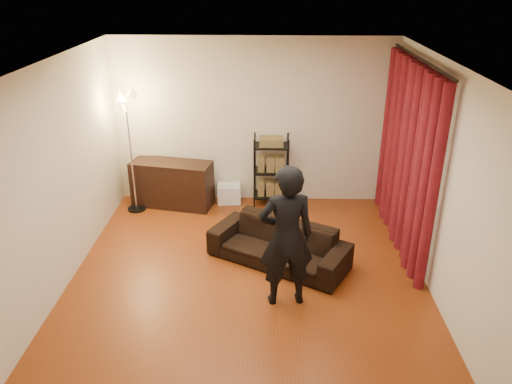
{
  "coord_description": "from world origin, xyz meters",
  "views": [
    {
      "loc": [
        0.26,
        -5.31,
        3.62
      ],
      "look_at": [
        0.1,
        0.3,
        1.1
      ],
      "focal_mm": 35.0,
      "sensor_mm": 36.0,
      "label": 1
    }
  ],
  "objects_px": {
    "sofa": "(279,244)",
    "floor_lamp": "(131,153)",
    "media_cabinet": "(172,184)",
    "wire_shelf": "(271,171)",
    "storage_boxes": "(229,194)",
    "person": "(286,237)"
  },
  "relations": [
    {
      "from": "sofa",
      "to": "floor_lamp",
      "type": "relative_size",
      "value": 0.94
    },
    {
      "from": "media_cabinet",
      "to": "wire_shelf",
      "type": "relative_size",
      "value": 1.1
    },
    {
      "from": "floor_lamp",
      "to": "storage_boxes",
      "type": "bearing_deg",
      "value": 11.87
    },
    {
      "from": "sofa",
      "to": "floor_lamp",
      "type": "bearing_deg",
      "value": 175.45
    },
    {
      "from": "person",
      "to": "wire_shelf",
      "type": "xyz_separation_m",
      "value": [
        -0.17,
        2.68,
        -0.27
      ]
    },
    {
      "from": "wire_shelf",
      "to": "person",
      "type": "bearing_deg",
      "value": -104.54
    },
    {
      "from": "person",
      "to": "floor_lamp",
      "type": "distance_m",
      "value": 3.37
    },
    {
      "from": "media_cabinet",
      "to": "floor_lamp",
      "type": "relative_size",
      "value": 0.66
    },
    {
      "from": "media_cabinet",
      "to": "wire_shelf",
      "type": "height_order",
      "value": "wire_shelf"
    },
    {
      "from": "sofa",
      "to": "wire_shelf",
      "type": "relative_size",
      "value": 1.56
    },
    {
      "from": "person",
      "to": "storage_boxes",
      "type": "distance_m",
      "value": 2.94
    },
    {
      "from": "storage_boxes",
      "to": "wire_shelf",
      "type": "distance_m",
      "value": 0.83
    },
    {
      "from": "storage_boxes",
      "to": "floor_lamp",
      "type": "distance_m",
      "value": 1.74
    },
    {
      "from": "media_cabinet",
      "to": "person",
      "type": "bearing_deg",
      "value": -43.99
    },
    {
      "from": "sofa",
      "to": "wire_shelf",
      "type": "xyz_separation_m",
      "value": [
        -0.11,
        1.81,
        0.32
      ]
    },
    {
      "from": "media_cabinet",
      "to": "storage_boxes",
      "type": "distance_m",
      "value": 0.96
    },
    {
      "from": "wire_shelf",
      "to": "floor_lamp",
      "type": "height_order",
      "value": "floor_lamp"
    },
    {
      "from": "sofa",
      "to": "media_cabinet",
      "type": "height_order",
      "value": "media_cabinet"
    },
    {
      "from": "sofa",
      "to": "person",
      "type": "distance_m",
      "value": 1.05
    },
    {
      "from": "sofa",
      "to": "person",
      "type": "relative_size",
      "value": 1.07
    },
    {
      "from": "storage_boxes",
      "to": "floor_lamp",
      "type": "relative_size",
      "value": 0.19
    },
    {
      "from": "media_cabinet",
      "to": "storage_boxes",
      "type": "xyz_separation_m",
      "value": [
        0.92,
        0.12,
        -0.22
      ]
    }
  ]
}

